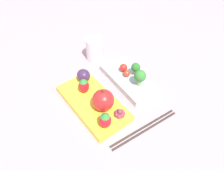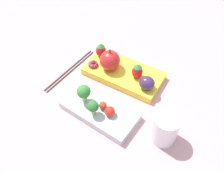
{
  "view_description": "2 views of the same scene",
  "coord_description": "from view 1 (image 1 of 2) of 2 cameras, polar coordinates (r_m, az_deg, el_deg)",
  "views": [
    {
      "loc": [
        0.31,
        -0.29,
        0.45
      ],
      "look_at": [
        0.0,
        -0.0,
        0.03
      ],
      "focal_mm": 32.0,
      "sensor_mm": 36.0,
      "label": 1
    },
    {
      "loc": [
        -0.19,
        0.4,
        0.54
      ],
      "look_at": [
        0.0,
        -0.0,
        0.03
      ],
      "focal_mm": 40.0,
      "sensor_mm": 36.0,
      "label": 2
    }
  ],
  "objects": [
    {
      "name": "broccoli_floret_1",
      "position": [
        0.59,
        8.03,
        2.6
      ],
      "size": [
        0.04,
        0.04,
        0.05
      ],
      "color": "#93B770",
      "rests_on": "bento_box_savoury"
    },
    {
      "name": "strawberry_0",
      "position": [
        0.58,
        -8.07,
        0.03
      ],
      "size": [
        0.03,
        0.03,
        0.05
      ],
      "color": "red",
      "rests_on": "bento_box_fruit"
    },
    {
      "name": "cherry_tomato_0",
      "position": [
        0.64,
        4.2,
        3.45
      ],
      "size": [
        0.02,
        0.02,
        0.02
      ],
      "color": "red",
      "rests_on": "bento_box_savoury"
    },
    {
      "name": "grape_cluster",
      "position": [
        0.53,
        2.21,
        -7.96
      ],
      "size": [
        0.03,
        0.03,
        0.02
      ],
      "color": "#93384C",
      "rests_on": "bento_box_fruit"
    },
    {
      "name": "drinking_cup",
      "position": [
        0.73,
        -5.01,
        10.34
      ],
      "size": [
        0.06,
        0.06,
        0.08
      ],
      "color": "silver",
      "rests_on": "ground_plane"
    },
    {
      "name": "plum",
      "position": [
        0.62,
        -8.14,
        2.86
      ],
      "size": [
        0.04,
        0.04,
        0.04
      ],
      "color": "#42284C",
      "rests_on": "bento_box_fruit"
    },
    {
      "name": "broccoli_floret_0",
      "position": [
        0.63,
        6.78,
        5.06
      ],
      "size": [
        0.03,
        0.03,
        0.04
      ],
      "color": "#93B770",
      "rests_on": "bento_box_savoury"
    },
    {
      "name": "apple",
      "position": [
        0.53,
        -2.54,
        -4.19
      ],
      "size": [
        0.06,
        0.06,
        0.07
      ],
      "color": "red",
      "rests_on": "bento_box_fruit"
    },
    {
      "name": "strawberry_1",
      "position": [
        0.5,
        -1.98,
        -9.82
      ],
      "size": [
        0.03,
        0.03,
        0.05
      ],
      "color": "red",
      "rests_on": "bento_box_fruit"
    },
    {
      "name": "chopsticks_pair",
      "position": [
        0.54,
        9.28,
        -12.0
      ],
      "size": [
        0.05,
        0.21,
        0.01
      ],
      "color": "#332D28",
      "rests_on": "ground_plane"
    },
    {
      "name": "ground_plane",
      "position": [
        0.62,
        0.21,
        -1.86
      ],
      "size": [
        4.0,
        4.0,
        0.0
      ],
      "primitive_type": "plane",
      "color": "#C6939E"
    },
    {
      "name": "cherry_tomato_1",
      "position": [
        0.65,
        3.3,
        5.08
      ],
      "size": [
        0.03,
        0.03,
        0.03
      ],
      "color": "red",
      "rests_on": "bento_box_savoury"
    },
    {
      "name": "bento_box_fruit",
      "position": [
        0.58,
        -5.61,
        -4.85
      ],
      "size": [
        0.24,
        0.13,
        0.02
      ],
      "color": "yellow",
      "rests_on": "ground_plane"
    },
    {
      "name": "bento_box_savoury",
      "position": [
        0.65,
        5.02,
        1.68
      ],
      "size": [
        0.21,
        0.13,
        0.02
      ],
      "color": "silver",
      "rests_on": "ground_plane"
    }
  ]
}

